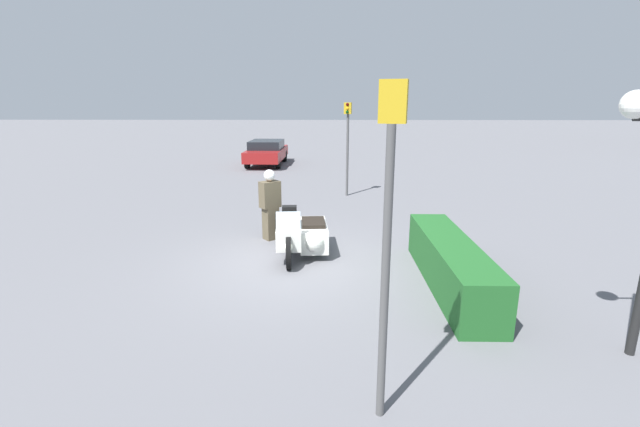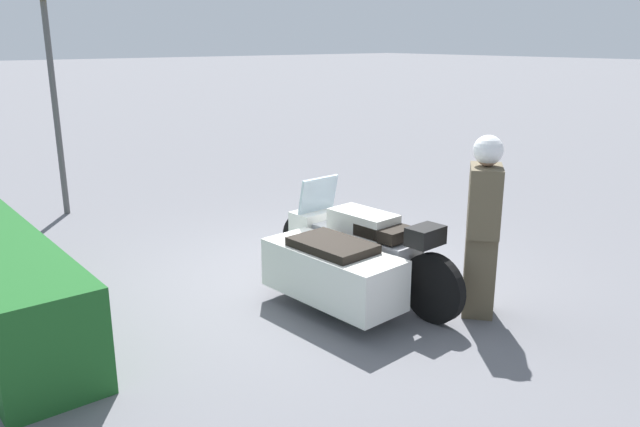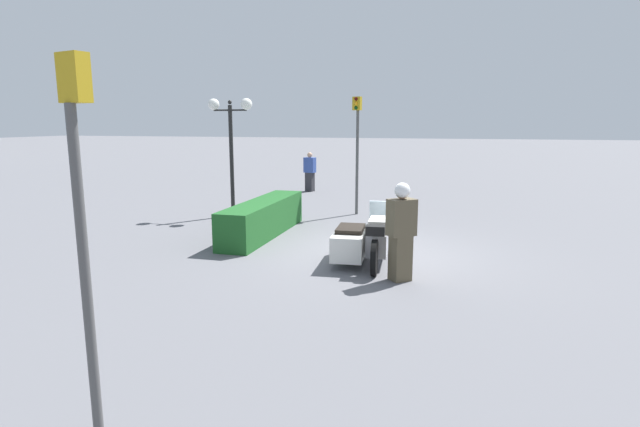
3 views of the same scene
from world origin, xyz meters
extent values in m
plane|color=slate|center=(0.00, 0.00, 0.00)|extent=(160.00, 160.00, 0.00)
cylinder|color=black|center=(0.26, -0.11, 0.34)|extent=(0.69, 0.15, 0.69)
cylinder|color=black|center=(-1.60, -0.25, 0.34)|extent=(0.69, 0.15, 0.69)
cylinder|color=black|center=(-0.89, 0.36, 0.27)|extent=(0.54, 0.14, 0.54)
cube|color=#B7B7BC|center=(-0.67, -0.18, 0.47)|extent=(1.34, 0.49, 0.45)
cube|color=silver|center=(-0.67, -0.18, 0.79)|extent=(0.74, 0.43, 0.24)
cube|color=black|center=(-0.97, -0.20, 0.77)|extent=(0.55, 0.41, 0.12)
cube|color=silver|center=(0.07, -0.13, 0.56)|extent=(0.36, 0.55, 0.44)
cube|color=silver|center=(0.02, -0.13, 0.97)|extent=(0.15, 0.52, 0.40)
sphere|color=white|center=(0.31, -0.11, 0.49)|extent=(0.18, 0.18, 0.18)
cube|color=silver|center=(-0.83, 0.37, 0.41)|extent=(1.52, 0.72, 0.50)
sphere|color=silver|center=(-0.20, 0.41, 0.44)|extent=(0.47, 0.47, 0.48)
cube|color=black|center=(-0.83, 0.37, 0.70)|extent=(0.85, 0.58, 0.09)
cube|color=black|center=(-1.48, -0.24, 0.84)|extent=(0.27, 0.37, 0.18)
cube|color=brown|center=(-1.75, -0.75, 0.42)|extent=(0.44, 0.45, 0.83)
cube|color=brown|center=(-1.75, -0.75, 1.16)|extent=(0.54, 0.56, 0.66)
sphere|color=tan|center=(-1.75, -0.75, 1.61)|extent=(0.23, 0.23, 0.23)
sphere|color=white|center=(-1.75, -0.75, 1.64)|extent=(0.28, 0.28, 0.28)
cube|color=#1E5623|center=(1.05, 3.01, 0.44)|extent=(4.01, 0.80, 0.88)
sphere|color=white|center=(3.31, 4.37, 3.36)|extent=(0.34, 0.34, 0.34)
cylinder|color=#4C4C4C|center=(4.57, 1.29, 1.59)|extent=(0.09, 0.09, 3.19)
cube|color=#B79319|center=(4.51, 1.30, 3.39)|extent=(0.20, 0.29, 0.40)
sphere|color=#410707|center=(4.45, 1.32, 3.52)|extent=(0.11, 0.11, 0.11)
sphere|color=orange|center=(4.45, 1.32, 3.39)|extent=(0.11, 0.11, 0.11)
sphere|color=#07350F|center=(4.45, 1.32, 3.26)|extent=(0.11, 0.11, 0.11)
cylinder|color=#4C4C4C|center=(-7.09, 1.41, 1.49)|extent=(0.09, 0.09, 2.99)
cube|color=#B79319|center=(-7.03, 1.40, 3.19)|extent=(0.20, 0.29, 0.40)
sphere|color=#410707|center=(-6.97, 1.38, 3.32)|extent=(0.11, 0.11, 0.11)
sphere|color=orange|center=(-6.97, 1.38, 3.19)|extent=(0.11, 0.11, 0.11)
sphere|color=#07350F|center=(-6.97, 1.38, 3.06)|extent=(0.11, 0.11, 0.11)
cube|color=maroon|center=(-15.20, -2.72, 0.62)|extent=(4.63, 1.95, 0.57)
cube|color=black|center=(-15.20, -2.72, 1.13)|extent=(2.42, 1.76, 0.45)
cylinder|color=black|center=(-16.64, -3.51, 0.34)|extent=(0.68, 0.24, 0.68)
cylinder|color=black|center=(-16.60, -1.87, 0.34)|extent=(0.68, 0.24, 0.68)
cylinder|color=black|center=(-13.79, -3.57, 0.34)|extent=(0.68, 0.24, 0.68)
cylinder|color=black|center=(-13.76, -1.93, 0.34)|extent=(0.68, 0.24, 0.68)
camera|label=1|loc=(8.65, 0.70, 3.38)|focal=24.00mm
camera|label=2|loc=(-5.26, 4.05, 2.65)|focal=35.00mm
camera|label=3|loc=(-10.54, -1.62, 2.83)|focal=28.00mm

